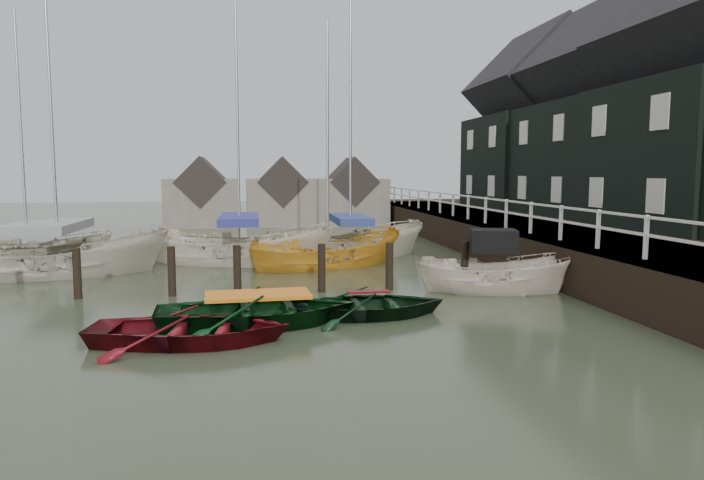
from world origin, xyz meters
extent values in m
plane|color=#2F3823|center=(0.00, 0.00, 0.00)|extent=(120.00, 120.00, 0.00)
cube|color=black|center=(9.50, 10.00, 1.40)|extent=(3.00, 32.00, 0.20)
cube|color=silver|center=(8.00, 10.00, 2.45)|extent=(0.06, 32.00, 0.06)
cube|color=silver|center=(8.00, 10.00, 2.05)|extent=(0.06, 32.00, 0.06)
cube|color=black|center=(15.00, 10.00, 0.00)|extent=(14.00, 38.00, 1.50)
cube|color=black|center=(15.00, 12.00, 4.00)|extent=(6.00, 7.00, 5.00)
cube|color=black|center=(15.00, 12.00, 8.25)|extent=(6.11, 7.14, 6.11)
cube|color=black|center=(15.00, 19.00, 4.00)|extent=(6.40, 7.00, 5.00)
cube|color=black|center=(15.00, 19.00, 8.25)|extent=(6.52, 7.14, 6.52)
cylinder|color=black|center=(-5.50, 3.00, 0.50)|extent=(0.22, 0.22, 1.80)
cylinder|color=black|center=(-3.00, 3.00, 0.50)|extent=(0.22, 0.22, 1.80)
cylinder|color=black|center=(-1.20, 3.00, 0.50)|extent=(0.22, 0.22, 1.80)
cylinder|color=black|center=(1.20, 3.00, 0.50)|extent=(0.22, 0.22, 1.80)
cylinder|color=black|center=(3.20, 3.00, 0.50)|extent=(0.22, 0.22, 1.80)
cylinder|color=black|center=(5.50, 3.00, 0.50)|extent=(0.22, 0.22, 1.80)
cube|color=#665B51|center=(-4.00, 26.00, 1.50)|extent=(4.50, 4.00, 3.00)
cube|color=#282321|center=(-4.00, 26.00, 2.80)|extent=(3.18, 4.08, 3.18)
cube|color=#665B51|center=(1.00, 26.00, 1.50)|extent=(4.50, 4.00, 3.00)
cube|color=#282321|center=(1.00, 26.00, 2.80)|extent=(3.18, 4.08, 3.18)
cube|color=#665B51|center=(5.50, 26.00, 1.50)|extent=(4.50, 4.00, 3.00)
cube|color=#282321|center=(5.50, 26.00, 2.80)|extent=(3.18, 4.08, 3.18)
imported|color=#5B0D13|center=(-2.00, -2.03, 0.00)|extent=(4.34, 3.33, 0.84)
imported|color=black|center=(-0.63, -0.69, 0.00)|extent=(4.72, 3.51, 0.94)
imported|color=black|center=(2.00, -0.20, 0.00)|extent=(3.90, 2.85, 0.79)
imported|color=beige|center=(6.14, 2.20, 0.00)|extent=(4.74, 2.70, 1.72)
cube|color=black|center=(6.14, 2.40, 1.47)|extent=(1.50, 1.28, 0.65)
imported|color=#BEB5A2|center=(-7.25, 7.32, 0.00)|extent=(7.54, 4.10, 2.76)
cylinder|color=#B2B2B7|center=(-7.25, 7.32, 6.25)|extent=(0.10, 0.10, 9.47)
cube|color=gray|center=(-7.25, 7.32, 1.64)|extent=(4.14, 2.21, 0.30)
imported|color=beige|center=(-1.28, 9.26, 0.00)|extent=(7.72, 4.60, 2.80)
cylinder|color=#B2B2B7|center=(-1.28, 9.26, 6.16)|extent=(0.10, 0.10, 9.24)
cube|color=navy|center=(-1.28, 9.26, 1.66)|extent=(4.23, 2.48, 0.30)
imported|color=gold|center=(1.95, 7.95, 0.00)|extent=(6.61, 4.41, 2.39)
cylinder|color=#B2B2B7|center=(1.95, 7.95, 5.05)|extent=(0.10, 0.10, 7.47)
imported|color=beige|center=(3.13, 10.24, 0.00)|extent=(7.09, 4.20, 2.57)
cylinder|color=#B2B2B7|center=(3.13, 10.24, 5.79)|extent=(0.10, 0.10, 8.74)
cube|color=navy|center=(3.13, 10.24, 1.53)|extent=(3.89, 2.26, 0.30)
imported|color=beige|center=(-9.02, 9.69, 0.00)|extent=(6.19, 2.57, 2.35)
cylinder|color=#B2B2B7|center=(-9.02, 9.69, 5.26)|extent=(0.10, 0.10, 7.93)
cube|color=gray|center=(-9.02, 9.69, 1.41)|extent=(3.40, 1.37, 0.30)
camera|label=1|loc=(-0.63, -14.81, 3.47)|focal=32.00mm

